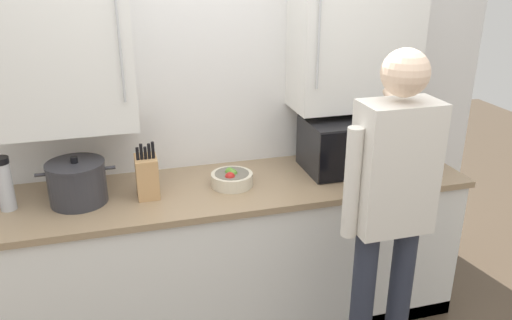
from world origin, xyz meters
The scene contains 8 objects.
back_wall_tiled centered at (0.00, 1.16, 1.41)m, with size 3.50×0.44×2.62m.
counter_unit centered at (0.00, 0.85, 0.45)m, with size 2.67×0.66×0.90m.
microwave_oven centered at (0.75, 0.89, 1.04)m, with size 0.59×0.37×0.30m.
fruit_bowl centered at (0.02, 0.84, 0.94)m, with size 0.23×0.23×0.10m.
stock_pot centered at (-0.76, 0.85, 1.00)m, with size 0.38×0.29×0.24m.
thermos_flask centered at (-1.10, 0.87, 1.03)m, with size 0.08×0.08×0.27m.
knife_block centered at (-0.42, 0.84, 1.01)m, with size 0.11×0.15×0.30m.
person_figure centered at (0.59, 0.17, 1.03)m, with size 0.45×0.53×1.72m.
Camera 1 is at (-0.54, -1.65, 2.06)m, focal length 36.21 mm.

